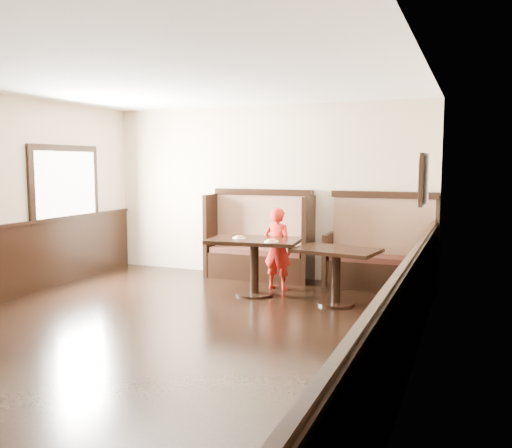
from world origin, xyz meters
The scene contains 9 objects.
ground centered at (0.00, 0.00, 0.00)m, with size 7.00×7.00×0.00m, color black.
room_shell centered at (-0.30, 0.28, 0.67)m, with size 7.00×7.00×7.00m.
booth_main centered at (0.00, 3.30, 0.53)m, with size 1.75×0.72×1.45m.
booth_neighbor centered at (1.95, 3.29, 0.48)m, with size 1.65×0.72×1.45m.
table_main centered at (0.35, 2.20, 0.62)m, with size 1.34×0.92×0.81m.
table_neighbor centered at (1.55, 2.12, 0.56)m, with size 1.18×0.87×0.75m.
child centered at (0.54, 2.66, 0.61)m, with size 0.45×0.29×1.22m, color red.
pizza_plate_left centered at (0.13, 2.17, 0.82)m, with size 0.19×0.19×0.03m.
pizza_plate_right centered at (0.68, 2.00, 0.82)m, with size 0.20×0.20×0.04m.
Camera 1 is at (3.22, -4.81, 1.87)m, focal length 38.00 mm.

